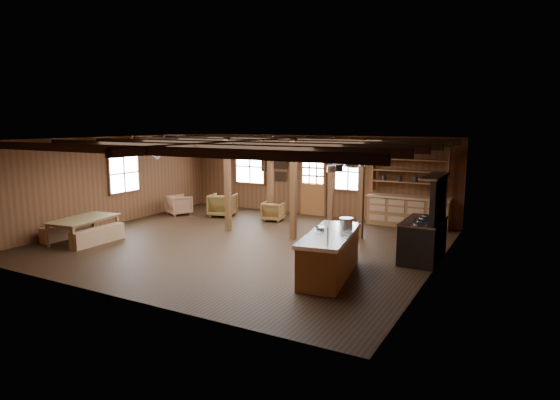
{
  "coord_description": "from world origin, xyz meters",
  "views": [
    {
      "loc": [
        6.8,
        -10.35,
        3.22
      ],
      "look_at": [
        0.79,
        0.62,
        1.15
      ],
      "focal_mm": 30.0,
      "sensor_mm": 36.0,
      "label": 1
    }
  ],
  "objects_px": {
    "armchair_b": "(273,211)",
    "armchair_c": "(179,205)",
    "commercial_range": "(425,234)",
    "kitchen_island": "(330,254)",
    "armchair_a": "(223,205)",
    "dining_table": "(85,230)"
  },
  "relations": [
    {
      "from": "dining_table",
      "to": "armchair_a",
      "type": "xyz_separation_m",
      "value": [
        1.24,
        4.69,
        0.07
      ]
    },
    {
      "from": "armchair_c",
      "to": "commercial_range",
      "type": "bearing_deg",
      "value": -166.44
    },
    {
      "from": "armchair_b",
      "to": "armchair_c",
      "type": "xyz_separation_m",
      "value": [
        -3.45,
        -0.7,
        0.04
      ]
    },
    {
      "from": "kitchen_island",
      "to": "armchair_a",
      "type": "relative_size",
      "value": 3.02
    },
    {
      "from": "dining_table",
      "to": "armchair_c",
      "type": "distance_m",
      "value": 4.21
    },
    {
      "from": "armchair_c",
      "to": "kitchen_island",
      "type": "bearing_deg",
      "value": 176.83
    },
    {
      "from": "kitchen_island",
      "to": "armchair_c",
      "type": "xyz_separation_m",
      "value": [
        -7.33,
        3.71,
        -0.13
      ]
    },
    {
      "from": "kitchen_island",
      "to": "armchair_a",
      "type": "distance_m",
      "value": 7.15
    },
    {
      "from": "armchair_c",
      "to": "dining_table",
      "type": "bearing_deg",
      "value": 117.78
    },
    {
      "from": "dining_table",
      "to": "armchair_a",
      "type": "bearing_deg",
      "value": -23.12
    },
    {
      "from": "kitchen_island",
      "to": "commercial_range",
      "type": "xyz_separation_m",
      "value": [
        1.52,
        2.13,
        0.18
      ]
    },
    {
      "from": "armchair_a",
      "to": "armchair_c",
      "type": "xyz_separation_m",
      "value": [
        -1.54,
        -0.49,
        -0.05
      ]
    },
    {
      "from": "commercial_range",
      "to": "armchair_c",
      "type": "distance_m",
      "value": 8.99
    },
    {
      "from": "commercial_range",
      "to": "armchair_a",
      "type": "xyz_separation_m",
      "value": [
        -7.31,
        2.07,
        -0.26
      ]
    },
    {
      "from": "commercial_range",
      "to": "dining_table",
      "type": "height_order",
      "value": "commercial_range"
    },
    {
      "from": "commercial_range",
      "to": "armchair_c",
      "type": "xyz_separation_m",
      "value": [
        -8.85,
        1.58,
        -0.31
      ]
    },
    {
      "from": "armchair_a",
      "to": "armchair_c",
      "type": "relative_size",
      "value": 1.13
    },
    {
      "from": "commercial_range",
      "to": "armchair_c",
      "type": "height_order",
      "value": "commercial_range"
    },
    {
      "from": "dining_table",
      "to": "armchair_a",
      "type": "relative_size",
      "value": 2.14
    },
    {
      "from": "commercial_range",
      "to": "armchair_a",
      "type": "height_order",
      "value": "commercial_range"
    },
    {
      "from": "kitchen_island",
      "to": "armchair_b",
      "type": "xyz_separation_m",
      "value": [
        -3.87,
        4.41,
        -0.17
      ]
    },
    {
      "from": "commercial_range",
      "to": "armchair_b",
      "type": "bearing_deg",
      "value": 157.06
    }
  ]
}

